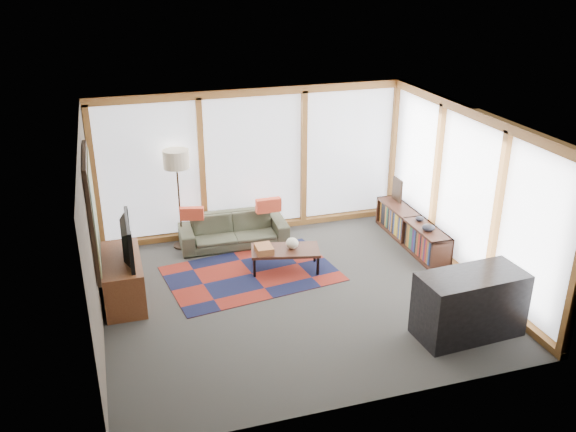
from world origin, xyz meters
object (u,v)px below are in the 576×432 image
object	(u,v)px
bookshelf	(411,230)
bar_counter	(470,304)
coffee_table	(285,259)
television	(122,240)
tv_console	(123,279)
floor_lamp	(179,200)
sofa	(233,230)

from	to	relation	value
bookshelf	bar_counter	bearing A→B (deg)	-102.13
coffee_table	television	world-z (taller)	television
television	bar_counter	bearing A→B (deg)	-117.00
bookshelf	tv_console	bearing A→B (deg)	-174.83
bar_counter	television	bearing A→B (deg)	149.13
floor_lamp	bar_counter	xyz separation A→B (m)	(3.23, -3.75, -0.43)
sofa	television	size ratio (longest dim) A/B	1.76
sofa	floor_lamp	distance (m)	1.07
television	bar_counter	size ratio (longest dim) A/B	0.75
sofa	tv_console	xyz separation A→B (m)	(-1.92, -1.34, 0.06)
tv_console	floor_lamp	bearing A→B (deg)	55.39
coffee_table	tv_console	size ratio (longest dim) A/B	0.81
floor_lamp	bookshelf	distance (m)	4.00
sofa	tv_console	distance (m)	2.34
tv_console	bar_counter	bearing A→B (deg)	-27.59
floor_lamp	coffee_table	distance (m)	2.09
sofa	bookshelf	size ratio (longest dim) A/B	0.88
coffee_table	sofa	bearing A→B (deg)	117.15
bookshelf	television	size ratio (longest dim) A/B	1.99
bar_counter	coffee_table	bearing A→B (deg)	122.75
television	bar_counter	world-z (taller)	television
coffee_table	bookshelf	distance (m)	2.37
sofa	tv_console	world-z (taller)	tv_console
coffee_table	tv_console	xyz separation A→B (m)	(-2.50, -0.19, 0.15)
sofa	bar_counter	distance (m)	4.29
sofa	floor_lamp	xyz separation A→B (m)	(-0.87, 0.18, 0.60)
television	tv_console	bearing A→B (deg)	46.34
bar_counter	bookshelf	bearing A→B (deg)	74.40
sofa	television	xyz separation A→B (m)	(-1.87, -1.38, 0.69)
floor_lamp	bar_counter	distance (m)	4.97
floor_lamp	bookshelf	size ratio (longest dim) A/B	0.83
tv_console	television	distance (m)	0.63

